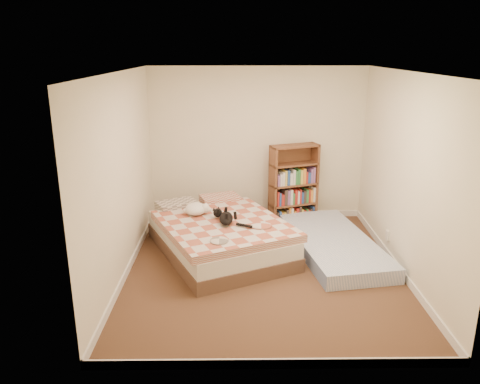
{
  "coord_description": "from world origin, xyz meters",
  "views": [
    {
      "loc": [
        -0.37,
        -5.55,
        2.77
      ],
      "look_at": [
        -0.3,
        0.3,
        0.96
      ],
      "focal_mm": 35.0,
      "sensor_mm": 36.0,
      "label": 1
    }
  ],
  "objects_px": {
    "bed": "(220,234)",
    "floor_mattress": "(333,244)",
    "bookshelf": "(293,193)",
    "black_cat": "(226,217)",
    "white_dog": "(196,209)"
  },
  "relations": [
    {
      "from": "bed",
      "to": "floor_mattress",
      "type": "height_order",
      "value": "bed"
    },
    {
      "from": "bookshelf",
      "to": "floor_mattress",
      "type": "height_order",
      "value": "bookshelf"
    },
    {
      "from": "bed",
      "to": "bookshelf",
      "type": "distance_m",
      "value": 1.66
    },
    {
      "from": "bookshelf",
      "to": "floor_mattress",
      "type": "distance_m",
      "value": 1.3
    },
    {
      "from": "bookshelf",
      "to": "black_cat",
      "type": "bearing_deg",
      "value": -148.31
    },
    {
      "from": "bed",
      "to": "floor_mattress",
      "type": "xyz_separation_m",
      "value": [
        1.6,
        -0.0,
        -0.16
      ]
    },
    {
      "from": "bed",
      "to": "floor_mattress",
      "type": "bearing_deg",
      "value": -25.09
    },
    {
      "from": "bed",
      "to": "white_dog",
      "type": "height_order",
      "value": "white_dog"
    },
    {
      "from": "bed",
      "to": "floor_mattress",
      "type": "distance_m",
      "value": 1.61
    },
    {
      "from": "floor_mattress",
      "to": "black_cat",
      "type": "distance_m",
      "value": 1.58
    },
    {
      "from": "floor_mattress",
      "to": "white_dog",
      "type": "bearing_deg",
      "value": 166.57
    },
    {
      "from": "bookshelf",
      "to": "bed",
      "type": "bearing_deg",
      "value": -154.95
    },
    {
      "from": "bookshelf",
      "to": "white_dog",
      "type": "distance_m",
      "value": 1.82
    },
    {
      "from": "bookshelf",
      "to": "white_dog",
      "type": "height_order",
      "value": "bookshelf"
    },
    {
      "from": "black_cat",
      "to": "floor_mattress",
      "type": "bearing_deg",
      "value": -26.11
    }
  ]
}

